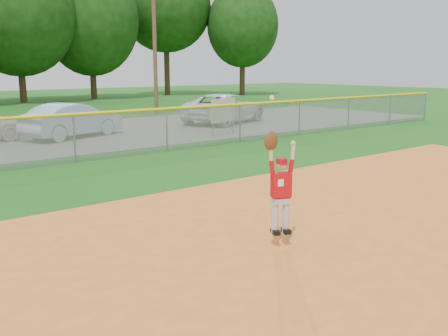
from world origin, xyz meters
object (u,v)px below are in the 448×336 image
at_px(car_white_b, 225,108).
at_px(car_blue, 73,120).
at_px(sponsor_sign, 224,111).
at_px(ballplayer, 280,183).

bearing_deg(car_white_b, car_blue, 71.60).
relative_size(car_white_b, sponsor_sign, 3.18).
relative_size(sponsor_sign, ballplayer, 0.76).
distance_m(sponsor_sign, ballplayer, 13.63).
height_order(sponsor_sign, ballplayer, ballplayer).
xyz_separation_m(car_white_b, ballplayer, (-10.73, -14.99, 0.31)).
xyz_separation_m(car_blue, ballplayer, (-2.29, -14.55, 0.34)).
bearing_deg(car_blue, ballplayer, 151.92).
height_order(car_blue, sponsor_sign, sponsor_sign).
height_order(car_white_b, ballplayer, ballplayer).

